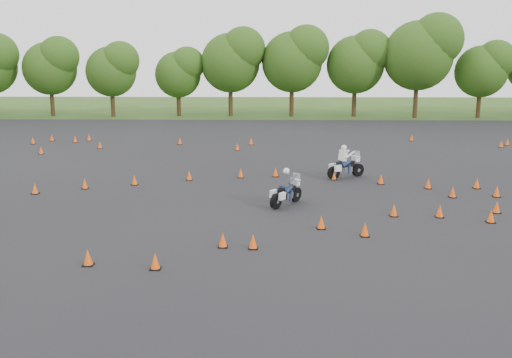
% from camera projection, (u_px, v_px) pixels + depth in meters
% --- Properties ---
extents(ground, '(140.00, 140.00, 0.00)m').
position_uv_depth(ground, '(253.00, 241.00, 18.33)').
color(ground, '#2D5119').
rests_on(ground, ground).
extents(asphalt_pad, '(62.00, 62.00, 0.00)m').
position_uv_depth(asphalt_pad, '(257.00, 197.00, 24.20)').
color(asphalt_pad, black).
rests_on(asphalt_pad, ground).
extents(treeline, '(87.10, 32.04, 10.49)m').
position_uv_depth(treeline, '(304.00, 73.00, 51.59)').
color(treeline, '#2B4B15').
rests_on(treeline, ground).
extents(traffic_cones, '(35.88, 33.36, 0.45)m').
position_uv_depth(traffic_cones, '(255.00, 194.00, 23.75)').
color(traffic_cones, '#FA510A').
rests_on(traffic_cones, asphalt_pad).
extents(rider_grey, '(1.67, 2.00, 1.56)m').
position_uv_depth(rider_grey, '(286.00, 186.00, 22.66)').
color(rider_grey, '#3E3F45').
rests_on(rider_grey, ground).
extents(rider_white, '(2.16, 1.66, 1.64)m').
position_uv_depth(rider_white, '(346.00, 161.00, 27.89)').
color(rider_white, silver).
rests_on(rider_white, ground).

